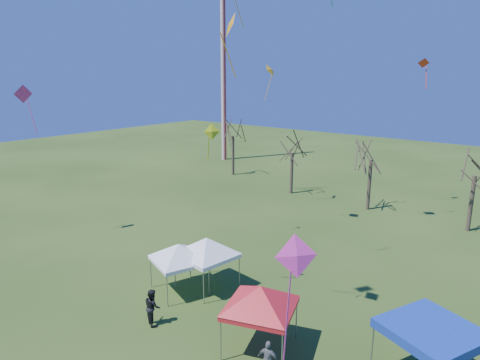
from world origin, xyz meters
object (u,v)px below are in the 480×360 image
Objects in this scene: tent_white_west at (178,247)px; tent_red at (261,291)px; person_dark at (152,307)px; tree_2 at (372,141)px; tree_1 at (293,138)px; tent_white_mid at (206,241)px; tree_0 at (233,122)px; tent_blue at (432,332)px; person_grey at (268,360)px; radio_mast at (223,71)px; tree_3 at (478,155)px.

tent_white_west is 6.89m from tent_red.
tree_2 is at bearing -69.03° from person_dark.
tree_1 reaches higher than tent_white_mid.
tree_2 is 21.75m from tent_white_west.
tent_white_mid is 4.86m from person_dark.
tree_0 is 1.12× the size of tree_1.
tent_blue is (13.23, 0.92, -0.33)m from tent_white_west.
tree_1 reaches higher than person_grey.
tent_red is at bearing -47.19° from radio_mast.
tent_white_west is 0.91× the size of tent_red.
tent_red reaches higher than person_grey.
person_dark is (-11.85, -4.05, -1.42)m from tent_blue.
tree_3 is 20.56m from tent_blue.
tent_blue is at bearing -153.81° from person_grey.
tree_3 is (8.40, -0.33, -0.21)m from tree_2.
person_grey is (24.19, -27.05, -5.67)m from tree_0.
tree_2 reaches higher than tree_1.
tree_3 is at bearing 79.82° from tent_red.
tree_3 is 2.24× the size of tent_white_west.
tree_0 is 1.07× the size of tree_3.
tree_0 is (7.15, -6.62, -6.01)m from radio_mast.
tree_3 is at bearing 97.04° from tent_blue.
tree_0 is 18.72m from tree_2.
tent_red is at bearing -159.93° from tent_blue.
tent_red is 2.10× the size of person_dark.
tent_white_mid is 8.46m from person_grey.
tent_white_west is (-10.76, -20.98, -3.40)m from tree_3.
tree_3 is at bearing -7.08° from tree_0.
tent_white_mid is (-1.43, -20.00, -3.44)m from tree_2.
tent_blue is at bearing 20.07° from tent_red.
tree_1 reaches higher than tent_red.
tree_3 reaches higher than tent_white_mid.
tent_white_mid is at bearing 178.18° from tent_blue.
tent_blue is (12.31, -0.39, -0.51)m from tent_white_mid.
radio_mast is 3.31× the size of tree_1.
tent_blue is (36.51, -30.02, -10.15)m from radio_mast.
tree_2 reaches higher than person_dark.
tree_1 is 4.64× the size of person_grey.
tree_3 is at bearing 63.44° from tent_white_mid.
tree_3 is 23.02m from tent_red.
tent_white_mid is at bearing -50.76° from radio_mast.
person_grey is (14.11, -24.31, -4.98)m from tree_1.
tent_white_mid is at bearing -116.56° from tree_3.
tree_1 is 16.81m from tree_3.
radio_mast is 48.34m from tent_blue.
tent_white_west is (6.04, -21.59, -3.12)m from tree_1.
tree_3 reaches higher than tent_white_west.
tent_blue is 2.30× the size of person_dark.
radio_mast is 6.30× the size of tent_white_mid.
person_dark is at bearing -111.25° from tree_3.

